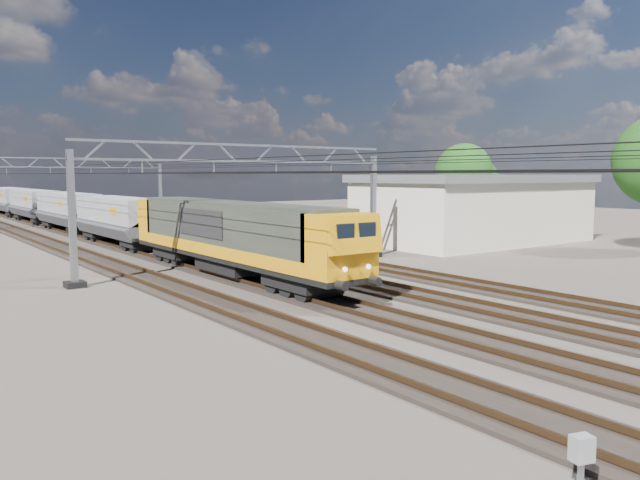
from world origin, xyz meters
TOP-DOWN VIEW (x-y plane):
  - ground at (0.00, 0.00)m, footprint 160.00×160.00m
  - track_outer_west at (-6.00, 0.00)m, footprint 2.60×140.00m
  - track_loco at (-2.00, 0.00)m, footprint 2.60×140.00m
  - track_inner_east at (2.00, 0.00)m, footprint 2.60×140.00m
  - track_outer_east at (6.00, 0.00)m, footprint 2.60×140.00m
  - catenary_gantry_mid at (0.00, 4.00)m, footprint 19.90×0.90m
  - catenary_gantry_far at (0.00, 40.00)m, footprint 19.90×0.90m
  - overhead_wires at (0.00, 8.00)m, footprint 12.03×140.00m
  - locomotive at (-2.00, 2.04)m, footprint 2.76×21.10m
  - hopper_wagon_lead at (-2.00, 19.73)m, footprint 3.38×13.00m
  - hopper_wagon_mid at (-2.00, 33.93)m, footprint 3.38×13.00m
  - hopper_wagon_third at (-2.00, 48.13)m, footprint 3.38×13.00m
  - hopper_wagon_fourth at (-2.00, 62.33)m, footprint 3.38×13.00m
  - trackside_cabinet at (-8.08, -21.35)m, footprint 0.42×0.36m
  - industrial_shed at (22.00, 6.00)m, footprint 18.60×10.60m
  - tree_far at (30.32, 13.79)m, footprint 6.02×5.63m

SIDE VIEW (x-z plane):
  - ground at x=0.00m, z-range 0.00..0.00m
  - track_outer_west at x=-6.00m, z-range -0.08..0.22m
  - track_loco at x=-2.00m, z-range -0.08..0.22m
  - track_inner_east at x=2.00m, z-range -0.08..0.22m
  - track_outer_east at x=6.00m, z-range -0.08..0.22m
  - trackside_cabinet at x=-8.08m, z-range 0.27..1.33m
  - hopper_wagon_lead at x=-2.00m, z-range 0.60..3.86m
  - hopper_wagon_mid at x=-2.00m, z-range 0.60..3.86m
  - hopper_wagon_third at x=-2.00m, z-range 0.60..3.86m
  - hopper_wagon_fourth at x=-2.00m, z-range 0.60..3.86m
  - locomotive at x=-2.00m, z-range 0.52..4.14m
  - industrial_shed at x=22.00m, z-range 0.03..5.43m
  - catenary_gantry_mid at x=0.00m, z-range 0.35..7.46m
  - catenary_gantry_far at x=0.00m, z-range 0.35..7.46m
  - tree_far at x=30.32m, z-range 1.16..9.61m
  - overhead_wires at x=0.00m, z-range 5.48..6.02m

